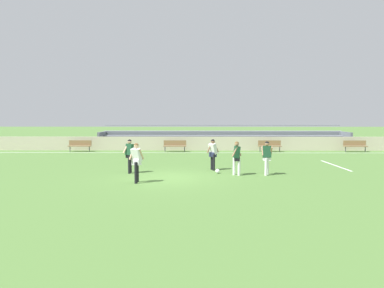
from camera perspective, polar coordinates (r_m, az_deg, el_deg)
The scene contains 15 objects.
ground_plane at distance 16.04m, azimuth -3.99°, elevation -5.55°, with size 160.00×160.00×0.00m, color #517A38.
field_line_sideline at distance 26.96m, azimuth -2.08°, elevation -1.43°, with size 44.00×0.12×0.01m, color white.
field_line_penalty_mark at distance 21.61m, azimuth 22.42°, elevation -3.26°, with size 0.12×4.40×0.01m, color white.
sideline_wall at distance 28.75m, azimuth -1.91°, elevation 0.07°, with size 48.00×0.16×1.14m, color beige.
bleacher_stand at distance 31.01m, azimuth 5.15°, elevation 0.86°, with size 21.79×2.81×2.03m.
bench_near_bin at distance 28.31m, azimuth 12.63°, elevation -0.15°, with size 1.80×0.40×0.90m.
bench_centre_sideline at distance 27.75m, azimuth -2.83°, elevation -0.14°, with size 1.80×0.40×0.90m.
bench_near_wall_gap at distance 29.23m, azimuth -17.92°, elevation -0.12°, with size 1.80×0.40×0.90m.
bench_far_right at distance 30.45m, azimuth 25.20°, elevation -0.15°, with size 1.80×0.40×0.90m.
player_dark_wide_left at distance 16.68m, azimuth 7.34°, elevation -1.85°, with size 0.51×0.45×1.63m.
player_white_on_ball at distance 18.18m, azimuth 3.44°, elevation -1.29°, with size 0.67×0.53×1.62m.
player_white_wide_right at distance 14.86m, azimuth -9.10°, elevation -2.47°, with size 0.64×0.49×1.69m.
player_dark_deep_cover at distance 17.44m, azimuth -10.19°, elevation -1.47°, with size 0.65×0.46×1.68m.
player_dark_pressing_high at distance 16.99m, azimuth 12.19°, elevation -1.79°, with size 0.47×0.58×1.63m.
soccer_ball at distance 17.24m, azimuth 4.21°, elevation -4.47°, with size 0.22×0.22×0.22m, color white.
Camera 1 is at (1.29, -15.74, 2.81)m, focal length 32.49 mm.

